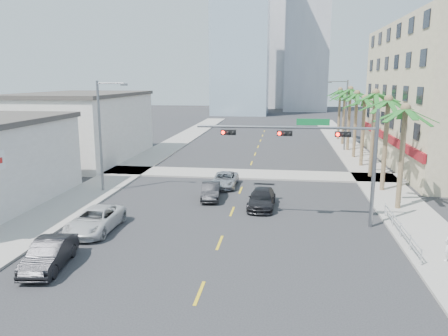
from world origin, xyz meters
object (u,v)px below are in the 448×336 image
traffic_signal_mast (322,146)px  car_lane_right (262,199)px  car_parked_mid (49,254)px  car_lane_center (225,180)px  car_lane_left (211,191)px  car_parked_far (95,220)px

traffic_signal_mast → car_lane_right: traffic_signal_mast is taller
car_parked_mid → car_lane_center: 18.59m
car_parked_mid → car_lane_center: car_parked_mid is taller
car_lane_left → car_parked_far: bearing=-132.0°
car_parked_far → car_parked_mid: bearing=-89.8°
car_parked_mid → car_lane_center: (6.30, 17.49, -0.10)m
car_lane_left → car_lane_right: 4.38m
car_lane_left → car_lane_right: size_ratio=0.85×
car_parked_mid → car_lane_right: (9.80, 11.72, -0.05)m
car_lane_left → traffic_signal_mast: bearing=-39.3°
car_parked_far → car_lane_left: size_ratio=1.31×
car_lane_left → car_lane_right: car_lane_right is taller
car_parked_mid → car_lane_left: size_ratio=1.11×
car_lane_right → car_parked_far: bearing=-145.1°
traffic_signal_mast → car_parked_mid: (-13.58, -8.40, -4.35)m
car_lane_right → car_lane_left: bearing=158.8°
car_parked_far → car_lane_left: bearing=54.7°
car_parked_mid → car_lane_left: bearing=59.1°
car_lane_left → car_lane_center: 4.09m
traffic_signal_mast → car_lane_center: bearing=128.7°
car_parked_far → car_lane_center: size_ratio=1.15×
car_parked_mid → car_parked_far: bearing=82.3°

